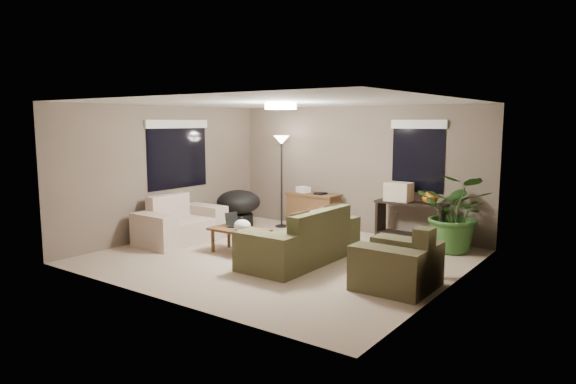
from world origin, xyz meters
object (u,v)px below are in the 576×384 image
Objects in this scene: loveseat at (180,225)px; coffee_table at (239,232)px; console_table at (411,219)px; papasan_chair at (239,206)px; cat_scratching_post at (421,261)px; desk at (313,211)px; houseplant at (456,222)px; armchair at (398,266)px; floor_lamp at (281,151)px; main_sofa at (303,243)px.

coffee_table is at bearing -0.39° from loveseat.
console_table is 1.39× the size of papasan_chair.
coffee_table is at bearing -168.60° from cat_scratching_post.
desk is 2.96m from houseplant.
coffee_table is at bearing -130.13° from console_table.
floor_lamp is at bearing 147.53° from armchair.
papasan_chair is 0.69× the size of houseplant.
houseplant is (3.66, 0.01, -1.07)m from floor_lamp.
console_table is 3.51m from papasan_chair.
desk and console_table have the same top height.
loveseat is at bearing -93.31° from papasan_chair.
cat_scratching_post is (0.04, 0.72, -0.08)m from armchair.
loveseat is 1.55m from papasan_chair.
armchair is 2.34m from houseplant.
armchair is at bearing -90.32° from houseplant.
armchair is 3.83m from desk.
papasan_chair is (-1.37, 1.54, 0.11)m from coffee_table.
main_sofa is 3.02m from floor_lamp.
houseplant reaches higher than coffee_table.
cat_scratching_post is at bearing 7.55° from loveseat.
cat_scratching_post is at bearing 86.95° from armchair.
console_table reaches higher than cat_scratching_post.
cat_scratching_post is (0.03, -1.61, -0.31)m from houseplant.
main_sofa is 2.62m from loveseat.
floor_lamp is (-2.77, -0.21, 1.16)m from console_table.
desk is (-0.03, 2.32, 0.02)m from coffee_table.
desk is 0.85× the size of console_table.
floor_lamp is (0.72, 2.18, 1.30)m from loveseat.
desk is 0.81× the size of houseplant.
loveseat is at bearing 179.61° from coffee_table.
armchair is at bearing -70.92° from console_table.
armchair is at bearing -1.84° from loveseat.
houseplant is (4.38, 2.19, 0.23)m from loveseat.
armchair is at bearing -2.57° from coffee_table.
coffee_table is 2.32m from desk.
floor_lamp is (-0.74, 2.19, 1.24)m from coffee_table.
armchair is 2.91m from coffee_table.
loveseat is 4.90m from houseplant.
main_sofa is 2.20× the size of coffee_table.
papasan_chair is 4.43m from cat_scratching_post.
coffee_table is 2.07m from papasan_chair.
main_sofa is 1.84m from cat_scratching_post.
papasan_chair is 0.49× the size of floor_lamp.
floor_lamp is 4.25m from cat_scratching_post.
desk is (-1.18, 2.10, 0.08)m from main_sofa.
houseplant is (2.95, -0.12, 0.15)m from desk.
main_sofa is at bearing -131.90° from houseplant.
houseplant is at bearing 37.07° from coffee_table.
floor_lamp reaches higher than papasan_chair.
armchair is at bearing -21.38° from papasan_chair.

